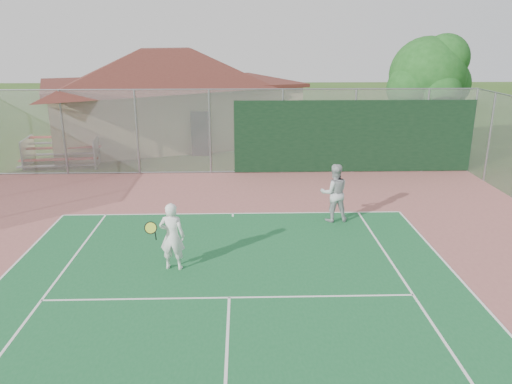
# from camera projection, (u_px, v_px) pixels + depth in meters

# --- Properties ---
(back_fence) EXTENTS (20.08, 0.11, 3.53)m
(back_fence) POSITION_uv_depth(u_px,v_px,m) (285.00, 134.00, 20.69)
(back_fence) COLOR gray
(back_fence) RESTS_ON ground
(clubhouse) EXTENTS (15.83, 13.17, 5.84)m
(clubhouse) POSITION_uv_depth(u_px,v_px,m) (168.00, 86.00, 27.15)
(clubhouse) COLOR #C9B580
(clubhouse) RESTS_ON ground
(bleachers) EXTENTS (3.39, 2.21, 1.22)m
(bleachers) POSITION_uv_depth(u_px,v_px,m) (62.00, 151.00, 22.29)
(bleachers) COLOR #AF3328
(bleachers) RESTS_ON ground
(tree) EXTENTS (4.07, 3.86, 5.68)m
(tree) POSITION_uv_depth(u_px,v_px,m) (429.00, 78.00, 22.73)
(tree) COLOR #3A2715
(tree) RESTS_ON ground
(player_white_front) EXTENTS (0.95, 0.67, 1.71)m
(player_white_front) POSITION_uv_depth(u_px,v_px,m) (172.00, 237.00, 12.17)
(player_white_front) COLOR white
(player_white_front) RESTS_ON ground
(player_grey_back) EXTENTS (0.93, 0.75, 1.82)m
(player_grey_back) POSITION_uv_depth(u_px,v_px,m) (334.00, 193.00, 15.38)
(player_grey_back) COLOR #AEB1B3
(player_grey_back) RESTS_ON ground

